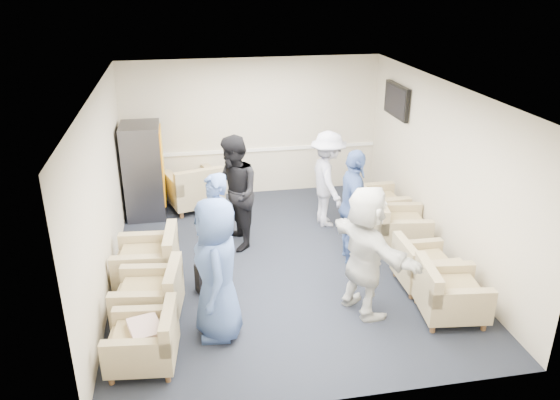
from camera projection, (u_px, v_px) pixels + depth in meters
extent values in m
plane|color=black|center=(281.00, 263.00, 8.47)|extent=(6.00, 6.00, 0.00)
plane|color=silver|center=(281.00, 89.00, 7.43)|extent=(6.00, 6.00, 0.00)
cube|color=beige|center=(253.00, 128.00, 10.67)|extent=(5.00, 0.02, 2.70)
cube|color=beige|center=(338.00, 291.00, 5.23)|extent=(5.00, 0.02, 2.70)
cube|color=beige|center=(103.00, 193.00, 7.53)|extent=(0.02, 6.00, 2.70)
cube|color=beige|center=(441.00, 171.00, 8.37)|extent=(0.02, 6.00, 2.70)
cube|color=white|center=(253.00, 150.00, 10.82)|extent=(4.98, 0.04, 0.06)
cube|color=black|center=(397.00, 101.00, 9.72)|extent=(0.07, 1.00, 0.58)
cube|color=black|center=(395.00, 101.00, 9.71)|extent=(0.01, 0.92, 0.50)
cube|color=#4A4A51|center=(398.00, 109.00, 9.78)|extent=(0.04, 0.10, 0.25)
cube|color=tan|center=(143.00, 347.00, 6.20)|extent=(0.84, 0.84, 0.25)
cube|color=#988254|center=(141.00, 335.00, 6.13)|extent=(0.58, 0.55, 0.09)
cube|color=tan|center=(169.00, 324.00, 6.10)|extent=(0.21, 0.77, 0.36)
cube|color=tan|center=(149.00, 302.00, 7.01)|extent=(0.92, 0.92, 0.27)
cube|color=#988254|center=(147.00, 290.00, 6.94)|extent=(0.63, 0.60, 0.10)
cube|color=tan|center=(173.00, 280.00, 6.89)|extent=(0.25, 0.83, 0.38)
cube|color=tan|center=(147.00, 267.00, 7.82)|extent=(0.93, 0.93, 0.28)
cube|color=#988254|center=(146.00, 255.00, 7.75)|extent=(0.64, 0.60, 0.10)
cube|color=tan|center=(171.00, 244.00, 7.72)|extent=(0.21, 0.87, 0.41)
cube|color=tan|center=(451.00, 300.00, 7.07)|extent=(0.90, 0.90, 0.27)
cube|color=#988254|center=(452.00, 288.00, 7.00)|extent=(0.62, 0.59, 0.10)
cube|color=tan|center=(428.00, 279.00, 6.93)|extent=(0.23, 0.82, 0.38)
cube|color=tan|center=(424.00, 271.00, 7.79)|extent=(0.76, 0.76, 0.25)
cube|color=#988254|center=(426.00, 260.00, 7.72)|extent=(0.53, 0.49, 0.09)
cube|color=tan|center=(405.00, 254.00, 7.62)|extent=(0.14, 0.75, 0.35)
cube|color=tan|center=(400.00, 232.00, 8.88)|extent=(0.96, 0.96, 0.28)
cube|color=#988254|center=(401.00, 222.00, 8.80)|extent=(0.66, 0.63, 0.10)
cube|color=tan|center=(380.00, 214.00, 8.74)|extent=(0.26, 0.85, 0.40)
cube|color=tan|center=(377.00, 211.00, 9.64)|extent=(0.90, 0.90, 0.29)
cube|color=#988254|center=(377.00, 201.00, 9.56)|extent=(0.62, 0.58, 0.10)
cube|color=tan|center=(358.00, 194.00, 9.43)|extent=(0.16, 0.88, 0.41)
cube|color=tan|center=(194.00, 193.00, 10.37)|extent=(1.15, 1.15, 0.31)
cube|color=#988254|center=(193.00, 183.00, 10.29)|extent=(0.75, 0.78, 0.11)
cube|color=tan|center=(200.00, 181.00, 9.90)|extent=(0.93, 0.40, 0.44)
cube|color=#4A4A51|center=(144.00, 171.00, 9.83)|extent=(0.68, 0.81, 1.72)
cube|color=#EC6104|center=(163.00, 165.00, 9.85)|extent=(0.02, 0.69, 1.37)
cube|color=black|center=(166.00, 202.00, 10.13)|extent=(0.02, 0.41, 0.11)
cube|color=black|center=(207.00, 278.00, 7.65)|extent=(0.34, 0.28, 0.41)
sphere|color=black|center=(206.00, 266.00, 7.58)|extent=(0.21, 0.21, 0.21)
cube|color=beige|center=(145.00, 330.00, 6.12)|extent=(0.44, 0.51, 0.13)
imported|color=#405A99|center=(217.00, 270.00, 6.48)|extent=(0.61, 0.91, 1.81)
imported|color=#405A99|center=(216.00, 235.00, 7.40)|extent=(0.57, 0.72, 1.75)
imported|color=black|center=(234.00, 194.00, 8.63)|extent=(0.86, 1.02, 1.86)
imported|color=white|center=(328.00, 179.00, 9.45)|extent=(0.67, 1.12, 1.70)
imported|color=#405A99|center=(353.00, 207.00, 8.22)|extent=(0.55, 1.09, 1.79)
imported|color=silver|center=(366.00, 251.00, 6.94)|extent=(1.04, 1.73, 1.78)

